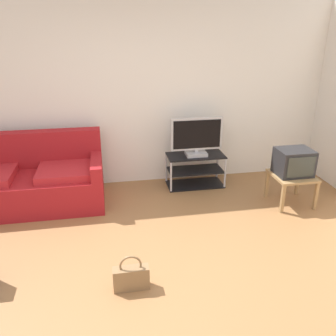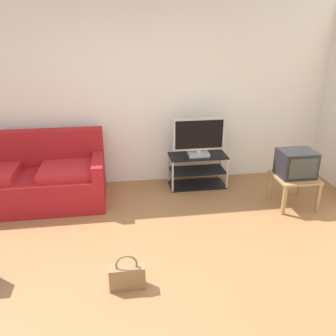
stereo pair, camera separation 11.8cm
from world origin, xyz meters
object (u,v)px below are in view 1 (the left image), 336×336
Objects in this scene: couch at (29,181)px; side_table at (292,179)px; crt_tv at (294,162)px; tv_stand at (195,170)px; handbag at (131,277)px; flat_tv at (197,137)px.

couch is 3.67× the size of side_table.
side_table is 0.24m from crt_tv.
tv_stand is 2.36× the size of handbag.
couch is at bearing -175.40° from flat_tv.
flat_tv reaches higher than handbag.
couch is 3.51m from crt_tv.
crt_tv is 1.26× the size of handbag.
side_table is at bearing -90.00° from crt_tv.
flat_tv is 1.43× the size of side_table.
couch is 2.30× the size of tv_stand.
couch reaches higher than tv_stand.
flat_tv reaches higher than side_table.
side_table is at bearing -34.62° from flat_tv.
crt_tv is 2.67m from handbag.
tv_stand reaches higher than side_table.
crt_tv reaches higher than tv_stand.
side_table is 1.48× the size of handbag.
couch reaches higher than side_table.
tv_stand is at bearing 61.61° from handbag.
couch is 3.50m from side_table.
couch is 5.43× the size of handbag.
crt_tv is (1.12, -0.78, 0.35)m from tv_stand.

